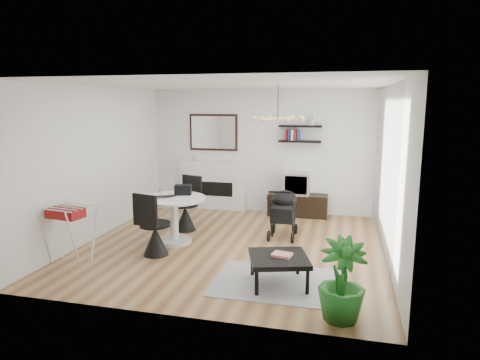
% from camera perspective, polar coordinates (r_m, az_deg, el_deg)
% --- Properties ---
extents(floor, '(5.00, 5.00, 0.00)m').
position_cam_1_polar(floor, '(7.38, -1.03, -8.79)').
color(floor, brown).
rests_on(floor, ground).
extents(ceiling, '(5.00, 5.00, 0.00)m').
position_cam_1_polar(ceiling, '(6.98, -1.10, 12.65)').
color(ceiling, white).
rests_on(ceiling, wall_back).
extents(wall_back, '(5.00, 0.00, 5.00)m').
position_cam_1_polar(wall_back, '(9.47, 2.87, 3.85)').
color(wall_back, white).
rests_on(wall_back, floor).
extents(wall_left, '(0.00, 5.00, 5.00)m').
position_cam_1_polar(wall_left, '(8.07, -18.49, 2.19)').
color(wall_left, white).
rests_on(wall_left, floor).
extents(wall_right, '(0.00, 5.00, 5.00)m').
position_cam_1_polar(wall_right, '(6.85, 19.56, 0.77)').
color(wall_right, white).
rests_on(wall_right, floor).
extents(sheer_curtain, '(0.04, 3.60, 2.60)m').
position_cam_1_polar(sheer_curtain, '(7.04, 18.60, 1.07)').
color(sheer_curtain, white).
rests_on(sheer_curtain, wall_right).
extents(fireplace, '(1.50, 0.17, 2.16)m').
position_cam_1_polar(fireplace, '(9.76, -3.60, 0.09)').
color(fireplace, white).
rests_on(fireplace, floor).
extents(shelf_lower, '(0.90, 0.25, 0.04)m').
position_cam_1_polar(shelf_lower, '(9.19, 7.99, 5.13)').
color(shelf_lower, black).
rests_on(shelf_lower, wall_back).
extents(shelf_upper, '(0.90, 0.25, 0.04)m').
position_cam_1_polar(shelf_upper, '(9.17, 8.04, 7.12)').
color(shelf_upper, black).
rests_on(shelf_upper, wall_back).
extents(pendant_lamp, '(0.90, 0.90, 0.10)m').
position_cam_1_polar(pendant_lamp, '(7.13, 5.05, 8.14)').
color(pendant_lamp, '#DEB774').
rests_on(pendant_lamp, ceiling).
extents(tv_console, '(1.26, 0.44, 0.47)m').
position_cam_1_polar(tv_console, '(9.31, 7.71, -3.31)').
color(tv_console, black).
rests_on(tv_console, floor).
extents(crt_tv, '(0.55, 0.48, 0.48)m').
position_cam_1_polar(crt_tv, '(9.21, 7.61, -0.43)').
color(crt_tv, silver).
rests_on(crt_tv, tv_console).
extents(dining_table, '(1.11, 1.11, 0.81)m').
position_cam_1_polar(dining_table, '(7.50, -8.82, -4.35)').
color(dining_table, white).
rests_on(dining_table, floor).
extents(laptop, '(0.41, 0.37, 0.03)m').
position_cam_1_polar(laptop, '(7.39, -9.88, -2.28)').
color(laptop, black).
rests_on(laptop, dining_table).
extents(black_bag, '(0.32, 0.24, 0.17)m').
position_cam_1_polar(black_bag, '(7.60, -7.62, -1.31)').
color(black_bag, black).
rests_on(black_bag, dining_table).
extents(newspaper, '(0.41, 0.35, 0.01)m').
position_cam_1_polar(newspaper, '(7.25, -7.95, -2.55)').
color(newspaper, white).
rests_on(newspaper, dining_table).
extents(drinking_glass, '(0.06, 0.06, 0.09)m').
position_cam_1_polar(drinking_glass, '(7.66, -10.61, -1.62)').
color(drinking_glass, white).
rests_on(drinking_glass, dining_table).
extents(chair_far, '(0.53, 0.55, 1.03)m').
position_cam_1_polar(chair_far, '(8.25, -7.21, -4.43)').
color(chair_far, black).
rests_on(chair_far, floor).
extents(chair_near, '(0.52, 0.54, 1.04)m').
position_cam_1_polar(chair_near, '(7.00, -11.34, -7.26)').
color(chair_near, black).
rests_on(chair_near, floor).
extents(drying_rack, '(0.67, 0.64, 0.90)m').
position_cam_1_polar(drying_rack, '(6.98, -21.77, -6.61)').
color(drying_rack, white).
rests_on(drying_rack, floor).
extents(stroller, '(0.48, 0.78, 0.94)m').
position_cam_1_polar(stroller, '(7.82, 5.80, -4.66)').
color(stroller, black).
rests_on(stroller, floor).
extents(rug, '(1.77, 1.28, 0.01)m').
position_cam_1_polar(rug, '(5.98, 5.26, -13.48)').
color(rug, gray).
rests_on(rug, floor).
extents(coffee_table, '(0.95, 0.95, 0.39)m').
position_cam_1_polar(coffee_table, '(5.81, 5.19, -10.49)').
color(coffee_table, black).
rests_on(coffee_table, rug).
extents(magazines, '(0.28, 0.24, 0.04)m').
position_cam_1_polar(magazines, '(5.80, 5.61, -9.89)').
color(magazines, red).
rests_on(magazines, coffee_table).
extents(potted_plant, '(0.63, 0.63, 0.94)m').
position_cam_1_polar(potted_plant, '(5.00, 13.44, -12.89)').
color(potted_plant, '#1D631C').
rests_on(potted_plant, floor).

